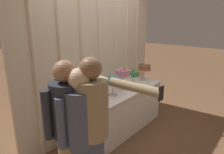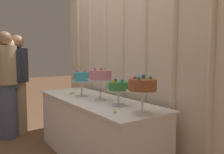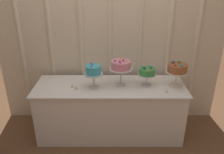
# 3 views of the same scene
# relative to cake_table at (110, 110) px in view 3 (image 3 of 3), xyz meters

# --- Properties ---
(ground_plane) EXTENTS (24.00, 24.00, 0.00)m
(ground_plane) POSITION_rel_cake_table_xyz_m (0.00, -0.10, -0.38)
(ground_plane) COLOR brown
(draped_curtain) EXTENTS (3.24, 0.18, 2.87)m
(draped_curtain) POSITION_rel_cake_table_xyz_m (-0.01, 0.44, 1.13)
(draped_curtain) COLOR beige
(draped_curtain) RESTS_ON ground_plane
(cake_table) EXTENTS (1.99, 0.68, 0.76)m
(cake_table) POSITION_rel_cake_table_xyz_m (0.00, 0.00, 0.00)
(cake_table) COLOR white
(cake_table) RESTS_ON ground_plane
(cake_display_leftmost) EXTENTS (0.25, 0.25, 0.34)m
(cake_display_leftmost) POSITION_rel_cake_table_xyz_m (-0.21, -0.05, 0.61)
(cake_display_leftmost) COLOR silver
(cake_display_leftmost) RESTS_ON cake_table
(cake_display_midleft) EXTENTS (0.30, 0.30, 0.39)m
(cake_display_midleft) POSITION_rel_cake_table_xyz_m (0.14, 0.01, 0.66)
(cake_display_midleft) COLOR silver
(cake_display_midleft) RESTS_ON cake_table
(cake_display_midright) EXTENTS (0.24, 0.24, 0.29)m
(cake_display_midright) POSITION_rel_cake_table_xyz_m (0.48, 0.01, 0.57)
(cake_display_midright) COLOR silver
(cake_display_midright) RESTS_ON cake_table
(cake_display_rightmost) EXTENTS (0.28, 0.28, 0.34)m
(cake_display_rightmost) POSITION_rel_cake_table_xyz_m (0.86, -0.01, 0.62)
(cake_display_rightmost) COLOR silver
(cake_display_rightmost) RESTS_ON cake_table
(tealight_far_left) EXTENTS (0.04, 0.04, 0.04)m
(tealight_far_left) POSITION_rel_cake_table_xyz_m (-0.49, -0.04, 0.39)
(tealight_far_left) COLOR beige
(tealight_far_left) RESTS_ON cake_table
(tealight_near_left) EXTENTS (0.05, 0.05, 0.04)m
(tealight_near_left) POSITION_rel_cake_table_xyz_m (-0.43, -0.10, 0.39)
(tealight_near_left) COLOR beige
(tealight_near_left) RESTS_ON cake_table
(tealight_near_right) EXTENTS (0.04, 0.04, 0.03)m
(tealight_near_right) POSITION_rel_cake_table_xyz_m (0.71, -0.19, 0.39)
(tealight_near_right) COLOR beige
(tealight_near_right) RESTS_ON cake_table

